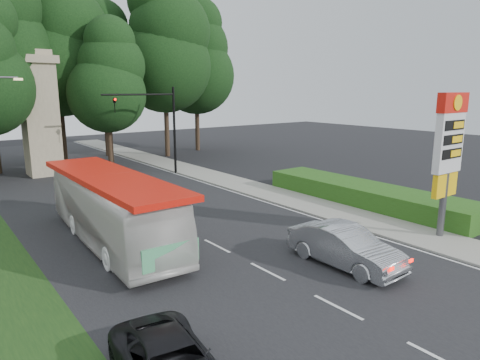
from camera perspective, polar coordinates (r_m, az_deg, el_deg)
ground at (r=14.62m, az=14.45°, el=-16.93°), size 120.00×120.00×0.00m
road_surface at (r=23.30m, az=-9.37°, el=-5.59°), size 14.00×80.00×0.02m
sidewalk_right at (r=28.09m, az=6.11°, el=-2.35°), size 3.00×80.00×0.12m
hedge at (r=27.60m, az=16.42°, el=-1.88°), size 3.00×14.00×1.20m
gas_station_pylon at (r=21.91m, az=26.08°, el=4.13°), size 2.10×0.45×6.85m
traffic_signal_mast at (r=35.58m, az=-10.67°, el=8.05°), size 6.10×0.35×7.20m
monument at (r=38.67m, az=-25.15°, el=8.08°), size 3.00×3.00×10.05m
tree_center_right at (r=44.37m, az=-23.39°, el=16.25°), size 9.24×9.24×18.15m
tree_east_near at (r=47.67m, az=-17.86°, el=14.67°), size 8.12×8.12×15.95m
tree_east_mid at (r=46.16m, az=-10.11°, el=17.23°), size 9.52×9.52×18.70m
tree_far_east at (r=50.27m, az=-5.90°, el=15.75°), size 8.68×8.68×17.05m
tree_monument_right at (r=39.71m, az=-17.43°, el=12.93°), size 6.72×6.72×13.20m
transit_bus at (r=20.50m, az=-16.68°, el=-3.75°), size 3.24×11.59×3.20m
sedan_silver at (r=17.83m, az=13.81°, el=-8.61°), size 1.77×4.96×1.63m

